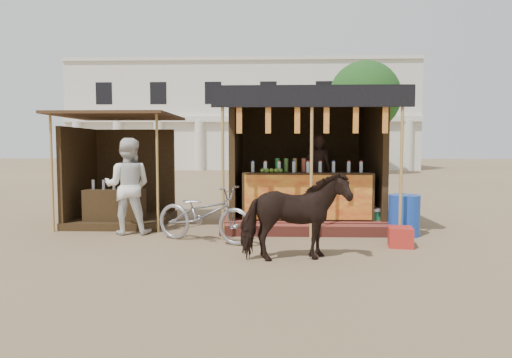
{
  "coord_description": "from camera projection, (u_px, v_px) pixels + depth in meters",
  "views": [
    {
      "loc": [
        0.3,
        -6.67,
        1.68
      ],
      "look_at": [
        0.0,
        1.6,
        1.1
      ],
      "focal_mm": 32.0,
      "sensor_mm": 36.0,
      "label": 1
    }
  ],
  "objects": [
    {
      "name": "ground",
      "position": [
        252.0,
        260.0,
        6.77
      ],
      "size": [
        120.0,
        120.0,
        0.0
      ],
      "primitive_type": "plane",
      "color": "#846B4C",
      "rests_on": "ground"
    },
    {
      "name": "main_stall",
      "position": [
        305.0,
        177.0,
        10.02
      ],
      "size": [
        3.6,
        3.61,
        2.78
      ],
      "color": "brown",
      "rests_on": "ground"
    },
    {
      "name": "secondary_stall",
      "position": [
        115.0,
        185.0,
        10.05
      ],
      "size": [
        2.4,
        2.4,
        2.38
      ],
      "color": "#372614",
      "rests_on": "ground"
    },
    {
      "name": "cow",
      "position": [
        294.0,
        216.0,
        6.7
      ],
      "size": [
        1.68,
        1.03,
        1.32
      ],
      "primitive_type": "imported",
      "rotation": [
        0.0,
        0.0,
        1.78
      ],
      "color": "black",
      "rests_on": "ground"
    },
    {
      "name": "motorbike",
      "position": [
        204.0,
        214.0,
        8.05
      ],
      "size": [
        2.02,
        1.37,
        1.0
      ],
      "primitive_type": "imported",
      "rotation": [
        0.0,
        0.0,
        1.16
      ],
      "color": "#95959D",
      "rests_on": "ground"
    },
    {
      "name": "bystander",
      "position": [
        128.0,
        186.0,
        8.79
      ],
      "size": [
        0.95,
        0.76,
        1.86
      ],
      "primitive_type": "imported",
      "rotation": [
        0.0,
        0.0,
        3.21
      ],
      "color": "white",
      "rests_on": "ground"
    },
    {
      "name": "blue_barrel",
      "position": [
        404.0,
        215.0,
        8.64
      ],
      "size": [
        0.68,
        0.68,
        0.78
      ],
      "primitive_type": "cylinder",
      "rotation": [
        0.0,
        0.0,
        -0.2
      ],
      "color": "#163FAB",
      "rests_on": "ground"
    },
    {
      "name": "red_crate",
      "position": [
        400.0,
        237.0,
        7.69
      ],
      "size": [
        0.46,
        0.5,
        0.33
      ],
      "primitive_type": "cube",
      "rotation": [
        0.0,
        0.0,
        -0.18
      ],
      "color": "#AE241D",
      "rests_on": "ground"
    },
    {
      "name": "cooler",
      "position": [
        379.0,
        218.0,
        9.26
      ],
      "size": [
        0.72,
        0.56,
        0.46
      ],
      "color": "#197242",
      "rests_on": "ground"
    },
    {
      "name": "background_building",
      "position": [
        244.0,
        118.0,
        36.42
      ],
      "size": [
        26.0,
        7.45,
        8.18
      ],
      "color": "silver",
      "rests_on": "ground"
    },
    {
      "name": "tree",
      "position": [
        361.0,
        100.0,
        28.32
      ],
      "size": [
        4.5,
        4.4,
        7.0
      ],
      "color": "#382314",
      "rests_on": "ground"
    }
  ]
}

